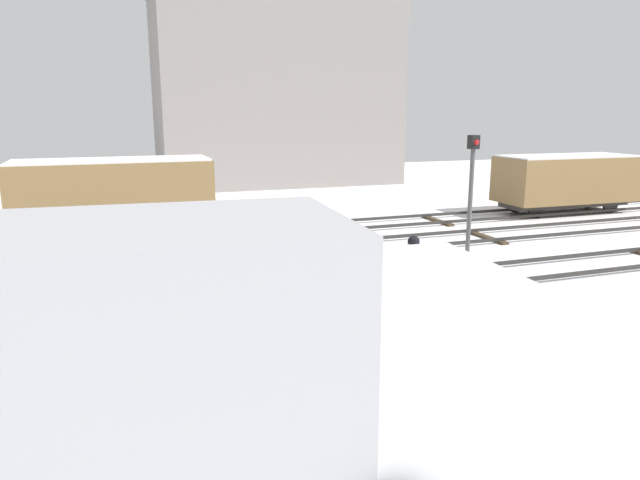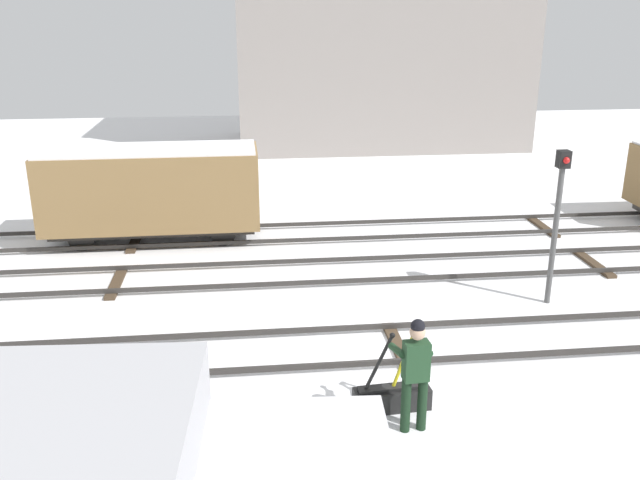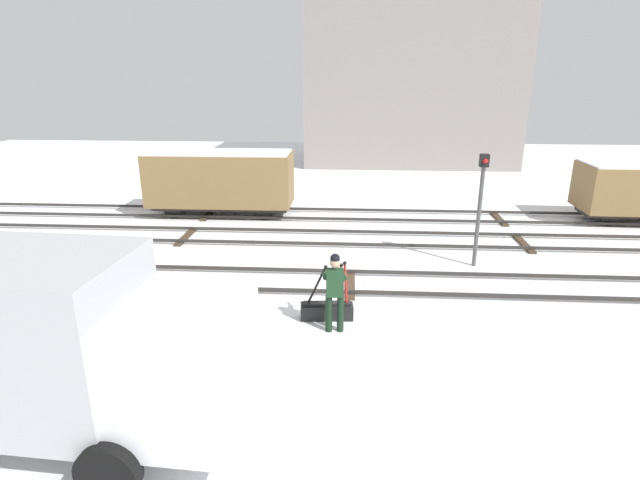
# 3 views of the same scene
# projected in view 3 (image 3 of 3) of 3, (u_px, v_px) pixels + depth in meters

# --- Properties ---
(ground_plane) EXTENTS (60.00, 60.00, 0.00)m
(ground_plane) POSITION_uv_depth(u_px,v_px,m) (350.00, 285.00, 13.91)
(ground_plane) COLOR white
(track_main_line) EXTENTS (44.00, 1.94, 0.18)m
(track_main_line) POSITION_uv_depth(u_px,v_px,m) (351.00, 282.00, 13.88)
(track_main_line) COLOR #2D2B28
(track_main_line) RESTS_ON ground_plane
(track_siding_near) EXTENTS (44.00, 1.94, 0.18)m
(track_siding_near) POSITION_uv_depth(u_px,v_px,m) (351.00, 238.00, 17.55)
(track_siding_near) COLOR #2D2B28
(track_siding_near) RESTS_ON ground_plane
(track_siding_far) EXTENTS (44.00, 1.94, 0.18)m
(track_siding_far) POSITION_uv_depth(u_px,v_px,m) (352.00, 215.00, 20.44)
(track_siding_far) COLOR #2D2B28
(track_siding_far) RESTS_ON ground_plane
(switch_lever_frame) EXTENTS (1.27, 0.46, 1.45)m
(switch_lever_frame) POSITION_uv_depth(u_px,v_px,m) (327.00, 309.00, 11.98)
(switch_lever_frame) COLOR black
(switch_lever_frame) RESTS_ON ground_plane
(rail_worker) EXTENTS (0.58, 0.74, 1.86)m
(rail_worker) POSITION_uv_depth(u_px,v_px,m) (335.00, 287.00, 11.16)
(rail_worker) COLOR black
(rail_worker) RESTS_ON ground_plane
(delivery_truck) EXTENTS (5.90, 2.74, 3.07)m
(delivery_truck) POSITION_uv_depth(u_px,v_px,m) (46.00, 342.00, 7.64)
(delivery_truck) COLOR silver
(delivery_truck) RESTS_ON ground_plane
(signal_post) EXTENTS (0.24, 0.32, 3.38)m
(signal_post) POSITION_uv_depth(u_px,v_px,m) (480.00, 198.00, 14.68)
(signal_post) COLOR #4C4C4C
(signal_post) RESTS_ON ground_plane
(apartment_building) EXTENTS (13.17, 6.93, 10.36)m
(apartment_building) POSITION_uv_depth(u_px,v_px,m) (410.00, 79.00, 31.82)
(apartment_building) COLOR gray
(apartment_building) RESTS_ON ground_plane
(freight_car_mid_siding) EXTENTS (5.75, 2.10, 2.61)m
(freight_car_mid_siding) POSITION_uv_depth(u_px,v_px,m) (220.00, 180.00, 20.33)
(freight_car_mid_siding) COLOR #2D2B28
(freight_car_mid_siding) RESTS_ON ground_plane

